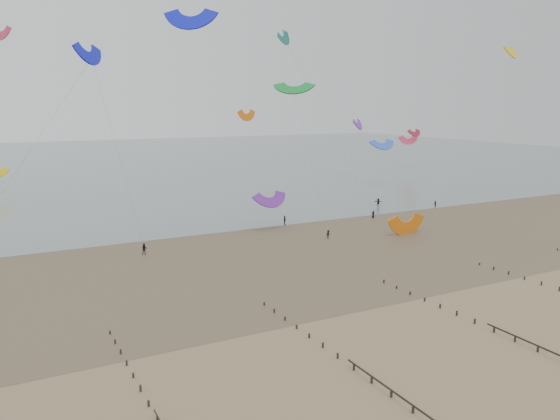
{
  "coord_description": "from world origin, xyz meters",
  "views": [
    {
      "loc": [
        -41.21,
        -43.77,
        23.56
      ],
      "look_at": [
        -3.45,
        28.0,
        8.0
      ],
      "focal_mm": 35.0,
      "sensor_mm": 36.0,
      "label": 1
    }
  ],
  "objects": [
    {
      "name": "kitesurfers",
      "position": [
        14.06,
        49.55,
        0.87
      ],
      "size": [
        122.83,
        22.67,
        1.89
      ],
      "color": "black",
      "rests_on": "ground"
    },
    {
      "name": "sea_and_shore",
      "position": [
        -4.08,
        34.4,
        0.01
      ],
      "size": [
        500.0,
        665.0,
        0.03
      ],
      "color": "#475654",
      "rests_on": "ground"
    },
    {
      "name": "kites_airborne",
      "position": [
        -19.47,
        84.65,
        22.68
      ],
      "size": [
        218.01,
        123.57,
        44.4
      ],
      "color": "#CC294D",
      "rests_on": "ground"
    },
    {
      "name": "grounded_kite",
      "position": [
        25.96,
        33.1,
        0.0
      ],
      "size": [
        7.82,
        6.31,
        4.09
      ],
      "primitive_type": null,
      "rotation": [
        1.54,
        0.0,
        0.07
      ],
      "color": "orange",
      "rests_on": "ground"
    },
    {
      "name": "ground",
      "position": [
        0.0,
        0.0,
        0.0
      ],
      "size": [
        500.0,
        500.0,
        0.0
      ],
      "primitive_type": "plane",
      "color": "brown",
      "rests_on": "ground"
    }
  ]
}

